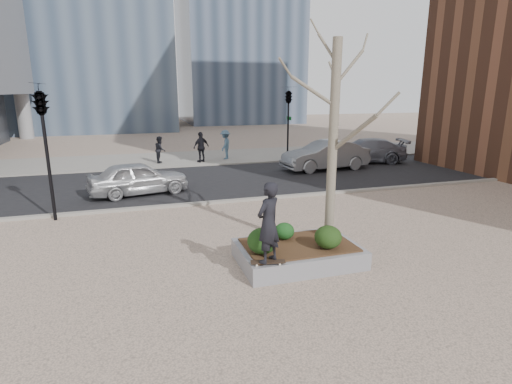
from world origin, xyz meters
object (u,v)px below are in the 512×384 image
object	(u,v)px
skateboard	(268,263)
police_car	(139,178)
planter	(298,254)
skateboarder	(268,223)

from	to	relation	value
skateboard	police_car	xyz separation A→B (m)	(-2.58, 9.18, 0.22)
skateboard	planter	bearing A→B (deg)	49.29
planter	skateboard	bearing A→B (deg)	-142.46
skateboarder	skateboard	bearing A→B (deg)	-33.58
planter	police_car	distance (m)	9.12
skateboard	skateboarder	xyz separation A→B (m)	(0.00, 0.00, 0.95)
planter	police_car	size ratio (longest dim) A/B	0.74
planter	skateboard	size ratio (longest dim) A/B	3.85
skateboarder	police_car	distance (m)	9.56
skateboard	skateboarder	world-z (taller)	skateboarder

